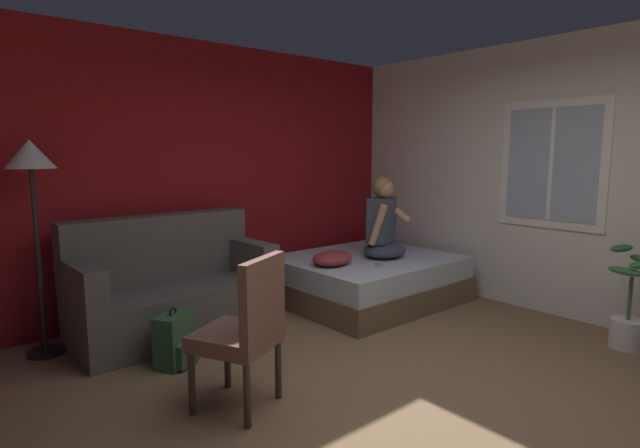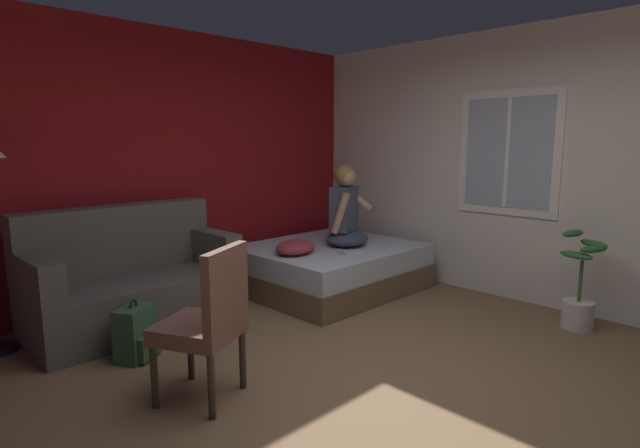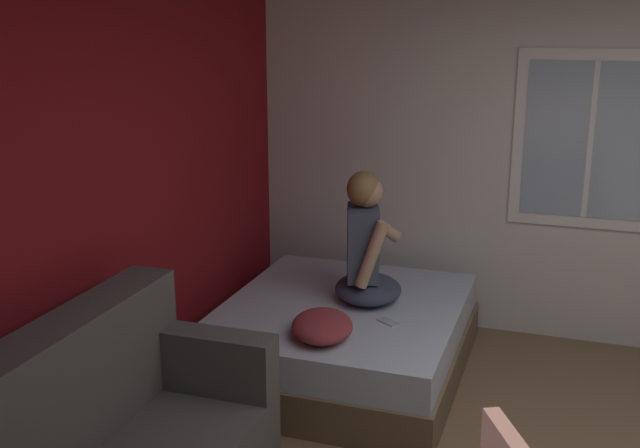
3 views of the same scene
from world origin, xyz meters
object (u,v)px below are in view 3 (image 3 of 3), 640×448
(bed, at_px, (343,338))
(throw_pillow, at_px, (322,326))
(cell_phone, at_px, (388,322))
(person_seated, at_px, (366,249))

(bed, distance_m, throw_pillow, 0.63)
(throw_pillow, xyz_separation_m, cell_phone, (0.33, -0.32, -0.07))
(bed, relative_size, throw_pillow, 3.75)
(throw_pillow, height_order, cell_phone, throw_pillow)
(bed, distance_m, cell_phone, 0.49)
(person_seated, bearing_deg, bed, 134.58)
(person_seated, distance_m, cell_phone, 0.54)
(bed, height_order, throw_pillow, throw_pillow)
(person_seated, bearing_deg, cell_phone, -143.74)
(throw_pillow, distance_m, cell_phone, 0.47)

